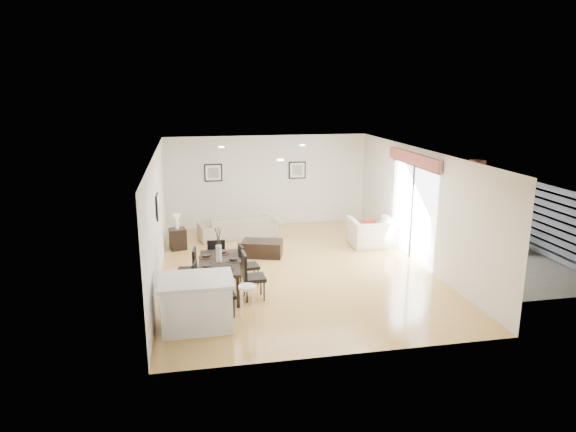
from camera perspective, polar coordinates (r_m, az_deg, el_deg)
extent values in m
plane|color=tan|center=(11.91, 0.73, -5.86)|extent=(8.00, 8.00, 0.00)
cube|color=silver|center=(15.37, -2.29, 3.93)|extent=(6.00, 0.04, 2.70)
cube|color=silver|center=(7.81, 6.75, -6.36)|extent=(6.00, 0.04, 2.70)
cube|color=silver|center=(11.31, -14.31, -0.23)|extent=(0.04, 8.00, 2.70)
cube|color=silver|center=(12.46, 14.38, 1.07)|extent=(0.04, 8.00, 2.70)
cube|color=white|center=(11.27, 0.77, 7.15)|extent=(6.00, 8.00, 0.02)
imported|color=gray|center=(14.34, -5.59, -1.13)|extent=(2.25, 1.17, 0.63)
imported|color=beige|center=(13.61, 9.31, -1.83)|extent=(1.15, 1.00, 0.74)
imported|color=#3A5524|center=(13.97, 23.85, -2.46)|extent=(0.82, 0.76, 0.74)
imported|color=#3A5524|center=(15.38, 19.97, -0.71)|extent=(0.41, 0.41, 0.71)
cube|color=black|center=(10.41, -7.66, -5.19)|extent=(0.91, 1.67, 0.05)
cylinder|color=black|center=(9.84, -9.68, -8.55)|extent=(0.06, 0.06, 0.62)
cylinder|color=black|center=(11.25, -9.39, -5.60)|extent=(0.06, 0.06, 0.62)
cylinder|color=black|center=(9.83, -5.55, -8.43)|extent=(0.06, 0.06, 0.62)
cylinder|color=black|center=(11.24, -5.80, -5.49)|extent=(0.06, 0.06, 0.62)
cube|color=black|center=(10.12, -11.16, -7.58)|extent=(0.44, 0.44, 0.06)
cube|color=black|center=(10.01, -10.31, -6.35)|extent=(0.12, 0.38, 0.45)
cylinder|color=black|center=(10.36, -11.76, -8.31)|extent=(0.03, 0.03, 0.34)
cylinder|color=black|center=(10.30, -10.15, -8.35)|extent=(0.03, 0.03, 0.34)
cylinder|color=black|center=(10.09, -12.09, -8.94)|extent=(0.03, 0.03, 0.34)
cylinder|color=black|center=(10.04, -10.44, -8.99)|extent=(0.03, 0.03, 0.34)
cube|color=black|center=(10.87, -11.17, -5.99)|extent=(0.43, 0.43, 0.07)
cube|color=black|center=(10.77, -10.36, -4.79)|extent=(0.10, 0.38, 0.46)
cylinder|color=black|center=(11.10, -11.79, -6.73)|extent=(0.03, 0.03, 0.35)
cylinder|color=black|center=(11.06, -10.25, -6.73)|extent=(0.03, 0.03, 0.35)
cylinder|color=black|center=(10.83, -12.01, -7.28)|extent=(0.03, 0.03, 0.35)
cylinder|color=black|center=(10.79, -10.44, -7.29)|extent=(0.03, 0.03, 0.35)
cube|color=black|center=(10.16, -3.81, -6.88)|extent=(0.45, 0.45, 0.08)
cube|color=black|center=(10.04, -4.90, -5.51)|extent=(0.08, 0.43, 0.52)
cylinder|color=black|center=(10.12, -2.67, -8.38)|extent=(0.03, 0.03, 0.39)
cylinder|color=black|center=(10.07, -4.58, -8.54)|extent=(0.03, 0.03, 0.39)
cylinder|color=black|center=(10.43, -3.03, -7.69)|extent=(0.03, 0.03, 0.39)
cylinder|color=black|center=(10.38, -4.88, -7.84)|extent=(0.03, 0.03, 0.39)
cube|color=black|center=(10.93, -4.35, -5.59)|extent=(0.44, 0.44, 0.07)
cube|color=black|center=(10.81, -5.24, -4.46)|extent=(0.11, 0.39, 0.47)
cylinder|color=black|center=(10.90, -3.34, -6.81)|extent=(0.03, 0.03, 0.36)
cylinder|color=black|center=(10.83, -4.90, -6.99)|extent=(0.03, 0.03, 0.36)
cylinder|color=black|center=(11.18, -3.77, -6.28)|extent=(0.03, 0.03, 0.36)
cylinder|color=black|center=(11.11, -5.30, -6.45)|extent=(0.03, 0.03, 0.36)
cube|color=black|center=(9.49, -7.21, -8.71)|extent=(0.45, 0.45, 0.07)
cube|color=black|center=(9.56, -7.47, -6.91)|extent=(0.41, 0.11, 0.48)
cylinder|color=black|center=(9.41, -7.93, -10.40)|extent=(0.03, 0.03, 0.37)
cylinder|color=black|center=(9.70, -8.28, -9.65)|extent=(0.03, 0.03, 0.37)
cylinder|color=black|center=(9.47, -6.02, -10.19)|extent=(0.03, 0.03, 0.37)
cylinder|color=black|center=(9.75, -6.43, -9.45)|extent=(0.03, 0.03, 0.37)
cube|color=black|center=(11.52, -7.95, -4.68)|extent=(0.39, 0.39, 0.07)
cube|color=black|center=(11.29, -7.97, -3.78)|extent=(0.39, 0.06, 0.46)
cylinder|color=black|center=(11.73, -7.20, -5.38)|extent=(0.03, 0.03, 0.35)
cylinder|color=black|center=(11.45, -7.14, -5.87)|extent=(0.03, 0.03, 0.35)
cylinder|color=black|center=(11.73, -8.68, -5.44)|extent=(0.03, 0.03, 0.35)
cylinder|color=black|center=(11.45, -8.65, -5.94)|extent=(0.03, 0.03, 0.35)
cylinder|color=white|center=(10.35, -7.70, -4.15)|extent=(0.12, 0.12, 0.34)
cylinder|color=black|center=(10.42, -6.05, -4.94)|extent=(0.33, 0.33, 0.01)
cylinder|color=black|center=(10.41, -6.05, -4.79)|extent=(0.18, 0.18, 0.05)
cylinder|color=black|center=(10.90, -7.36, -4.13)|extent=(0.33, 0.33, 0.01)
cylinder|color=black|center=(10.89, -7.36, -3.98)|extent=(0.18, 0.18, 0.05)
cylinder|color=black|center=(10.70, -9.05, -4.54)|extent=(0.33, 0.33, 0.01)
cylinder|color=black|center=(10.69, -9.06, -4.39)|extent=(0.18, 0.18, 0.05)
cylinder|color=black|center=(10.10, -8.91, -5.68)|extent=(0.33, 0.33, 0.01)
cylinder|color=black|center=(10.09, -8.92, -5.52)|extent=(0.18, 0.18, 0.05)
cylinder|color=black|center=(9.92, -6.96, -5.96)|extent=(0.33, 0.33, 0.01)
cylinder|color=black|center=(9.91, -6.96, -5.80)|extent=(0.18, 0.18, 0.05)
cube|color=black|center=(12.72, -2.89, -3.63)|extent=(1.10, 0.84, 0.39)
cube|color=black|center=(13.54, -12.14, -2.50)|extent=(0.47, 0.47, 0.54)
cylinder|color=white|center=(13.45, -12.21, -1.07)|extent=(0.09, 0.09, 0.17)
cone|color=silver|center=(13.40, -12.26, -0.27)|extent=(0.20, 0.20, 0.22)
cube|color=maroon|center=(13.42, 9.07, -1.12)|extent=(0.33, 0.15, 0.31)
cube|color=white|center=(9.15, -10.10, -9.63)|extent=(1.18, 0.89, 0.83)
cube|color=silver|center=(8.98, -10.22, -7.03)|extent=(1.28, 0.99, 0.06)
cylinder|color=silver|center=(9.10, -4.55, -7.87)|extent=(0.32, 0.32, 0.05)
cylinder|color=silver|center=(9.34, -3.94, -9.50)|extent=(0.02, 0.02, 0.67)
cylinder|color=silver|center=(9.32, -5.24, -9.58)|extent=(0.02, 0.02, 0.67)
cylinder|color=silver|center=(9.12, -5.10, -10.10)|extent=(0.02, 0.02, 0.67)
cylinder|color=silver|center=(9.15, -3.77, -10.02)|extent=(0.02, 0.02, 0.67)
cube|color=black|center=(15.14, -8.30, 4.78)|extent=(0.52, 0.03, 0.52)
cube|color=white|center=(15.14, -8.30, 4.78)|extent=(0.44, 0.04, 0.44)
cube|color=#565651|center=(15.14, -8.30, 4.78)|extent=(0.30, 0.04, 0.30)
cube|color=black|center=(15.45, 1.03, 5.12)|extent=(0.52, 0.03, 0.52)
cube|color=white|center=(15.45, 1.03, 5.12)|extent=(0.44, 0.04, 0.44)
cube|color=#565651|center=(15.45, 1.03, 5.12)|extent=(0.30, 0.04, 0.30)
cube|color=black|center=(11.05, -14.30, 1.03)|extent=(0.03, 0.52, 0.52)
cube|color=white|center=(11.05, -14.30, 1.03)|extent=(0.04, 0.44, 0.44)
cube|color=#565651|center=(11.05, -14.30, 1.03)|extent=(0.04, 0.30, 0.30)
cube|color=white|center=(12.77, 13.67, 0.39)|extent=(0.02, 2.40, 2.25)
cube|color=black|center=(12.76, 13.59, 0.38)|extent=(0.03, 0.05, 2.25)
cube|color=black|center=(12.55, 13.89, 5.47)|extent=(0.03, 2.50, 0.05)
cube|color=maroon|center=(12.51, 13.77, 6.19)|extent=(0.10, 2.70, 0.28)
plane|color=gray|center=(14.01, 20.96, -3.73)|extent=(6.00, 6.00, 0.00)
cube|color=#303033|center=(14.44, 25.33, 0.07)|extent=(0.08, 5.50, 1.80)
cube|color=brown|center=(16.29, 20.03, 2.40)|extent=(0.35, 0.35, 2.00)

